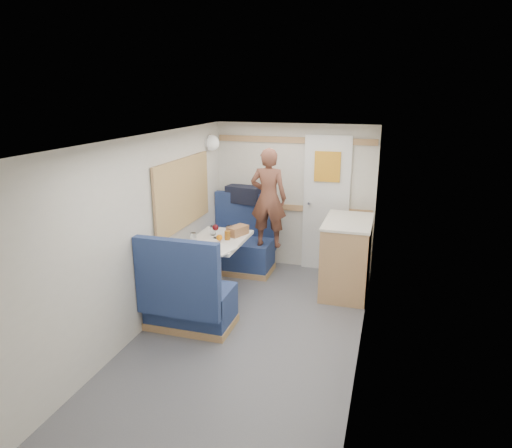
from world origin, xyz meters
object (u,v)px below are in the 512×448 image
(dinette_table, at_px, (218,251))
(tumbler_right, at_px, (229,231))
(wine_glass, at_px, (215,228))
(orange_fruit, at_px, (219,238))
(bench_far, at_px, (241,249))
(galley_counter, at_px, (346,256))
(bread_loaf, at_px, (238,231))
(dome_light, at_px, (212,143))
(tumbler_left, at_px, (193,238))
(duffel_bag, at_px, (244,194))
(bench_near, at_px, (188,302))
(tumbler_mid, at_px, (213,230))
(beer_glass, at_px, (227,235))
(cheese_block, at_px, (209,246))
(tray, at_px, (221,250))
(person, at_px, (268,198))
(pepper_grinder, at_px, (228,232))

(dinette_table, distance_m, tumbler_right, 0.28)
(wine_glass, bearing_deg, orange_fruit, -52.57)
(bench_far, bearing_deg, galley_counter, -12.10)
(bread_loaf, bearing_deg, dome_light, 131.68)
(galley_counter, bearing_deg, orange_fruit, -155.07)
(dinette_table, xyz_separation_m, tumbler_left, (-0.22, -0.19, 0.21))
(duffel_bag, height_order, bread_loaf, duffel_bag)
(bench_near, distance_m, tumbler_mid, 1.11)
(duffel_bag, xyz_separation_m, beer_glass, (0.16, -1.11, -0.24))
(bench_far, relative_size, dome_light, 5.25)
(cheese_block, height_order, tumbler_left, tumbler_left)
(dome_light, xyz_separation_m, beer_glass, (0.51, -0.84, -0.98))
(tray, relative_size, tumbler_right, 2.75)
(bench_near, xyz_separation_m, person, (0.43, 1.56, 0.79))
(tumbler_right, distance_m, bread_loaf, 0.10)
(orange_fruit, xyz_separation_m, beer_glass, (0.06, 0.11, -0.00))
(bench_far, xyz_separation_m, tray, (0.18, -1.24, 0.43))
(pepper_grinder, xyz_separation_m, bread_loaf, (0.10, 0.06, 0.01))
(orange_fruit, relative_size, wine_glass, 0.43)
(dome_light, distance_m, galley_counter, 2.28)
(dinette_table, bearing_deg, orange_fruit, -58.34)
(dome_light, xyz_separation_m, orange_fruit, (0.45, -0.95, -0.98))
(bench_far, distance_m, bread_loaf, 0.83)
(orange_fruit, bearing_deg, bench_near, -94.76)
(dinette_table, xyz_separation_m, person, (0.43, 0.70, 0.53))
(wine_glass, distance_m, bread_loaf, 0.29)
(person, xyz_separation_m, duffel_bag, (-0.47, 0.42, -0.07))
(galley_counter, height_order, duffel_bag, duffel_bag)
(orange_fruit, height_order, bread_loaf, bread_loaf)
(galley_counter, relative_size, bread_loaf, 3.44)
(orange_fruit, bearing_deg, bench_far, 93.75)
(dinette_table, height_order, wine_glass, wine_glass)
(tray, xyz_separation_m, tumbler_mid, (-0.30, 0.50, 0.05))
(tumbler_left, height_order, beer_glass, tumbler_left)
(duffel_bag, relative_size, tumbler_right, 4.03)
(wine_glass, bearing_deg, pepper_grinder, 47.07)
(dinette_table, distance_m, bench_near, 0.90)
(bench_far, height_order, tumbler_left, bench_far)
(wine_glass, relative_size, beer_glass, 1.57)
(duffel_bag, height_order, tray, duffel_bag)
(tumbler_mid, relative_size, tumbler_right, 0.94)
(bench_near, distance_m, dome_light, 2.28)
(person, bearing_deg, bread_loaf, 59.78)
(duffel_bag, bearing_deg, tumbler_right, -72.90)
(tumbler_left, bearing_deg, beer_glass, 30.34)
(dome_light, height_order, tumbler_right, dome_light)
(bench_far, distance_m, dome_light, 1.50)
(galley_counter, height_order, pepper_grinder, galley_counter)
(dinette_table, xyz_separation_m, bench_far, (-0.00, 0.86, -0.27))
(bench_far, relative_size, tumbler_right, 8.62)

